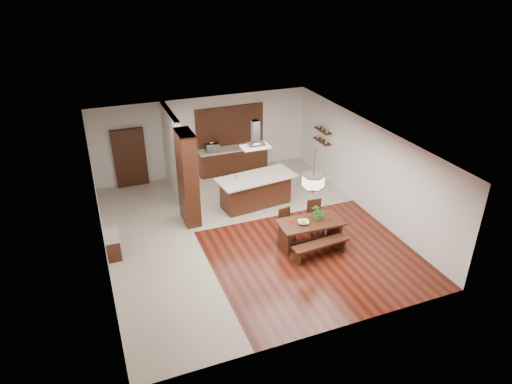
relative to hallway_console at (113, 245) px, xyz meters
name	(u,v)px	position (x,y,z in m)	size (l,w,h in m)	color
room_shell	(246,168)	(3.81, -0.20, 1.75)	(9.00, 9.04, 2.92)	#361109
tile_hallway	(154,250)	(1.06, -0.20, -0.31)	(2.50, 9.00, 0.01)	#BCAF9D
tile_kitchen	(255,189)	(5.06, 2.30, -0.31)	(5.50, 4.00, 0.01)	#BCAF9D
soffit_band	(246,140)	(3.81, -0.20, 2.57)	(8.00, 9.00, 0.02)	#431D10
partition_pier	(188,178)	(2.41, 1.00, 1.14)	(0.45, 1.00, 2.90)	black
partition_stub	(173,153)	(2.41, 3.10, 1.14)	(0.18, 2.40, 2.90)	silver
hallway_console	(113,245)	(0.00, 0.00, 0.00)	(0.37, 0.88, 0.63)	black
hallway_doorway	(130,158)	(1.11, 4.20, 0.74)	(1.10, 0.20, 2.10)	black
rear_counter	(233,160)	(4.81, 4.00, 0.16)	(2.60, 0.62, 0.95)	black
kitchen_window	(230,126)	(4.81, 4.26, 1.44)	(2.60, 0.08, 1.50)	#AB6D33
shelf_lower	(322,141)	(7.68, 2.40, 1.08)	(0.26, 0.90, 0.04)	black
shelf_upper	(323,131)	(7.68, 2.40, 1.49)	(0.26, 0.90, 0.04)	black
dining_table	(310,227)	(5.22, -1.52, 0.24)	(1.84, 0.97, 0.75)	black
dining_bench	(320,250)	(5.20, -2.17, -0.09)	(1.63, 0.36, 0.46)	black
dining_chair_left	(288,224)	(4.79, -0.95, 0.13)	(0.39, 0.39, 0.89)	black
dining_chair_right	(316,217)	(5.70, -0.98, 0.18)	(0.44, 0.44, 0.99)	black
pendant_lantern	(314,173)	(5.22, -1.52, 1.93)	(0.64, 0.64, 1.31)	beige
foliage_plant	(319,211)	(5.48, -1.47, 0.69)	(0.45, 0.39, 0.50)	#377226
fruit_bowl	(303,222)	(4.98, -1.55, 0.48)	(0.31, 0.31, 0.08)	beige
napkin_cone	(290,219)	(4.67, -1.37, 0.54)	(0.12, 0.12, 0.20)	#BA2C0D
gold_ornament	(330,219)	(5.75, -1.65, 0.48)	(0.06, 0.06, 0.09)	gold
kitchen_island	(256,190)	(4.65, 1.20, 0.22)	(2.65, 1.40, 1.04)	black
range_hood	(256,134)	(4.65, 1.21, 2.15)	(0.90, 0.55, 0.87)	silver
island_cup	(267,174)	(5.02, 1.13, 0.78)	(0.13, 0.13, 0.10)	white
microwave	(213,148)	(4.04, 3.98, 0.77)	(0.48, 0.33, 0.27)	#AFB2B6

